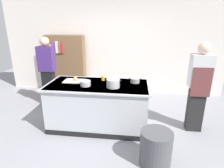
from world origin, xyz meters
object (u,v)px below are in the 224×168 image
at_px(stock_pot, 113,83).
at_px(sauce_pan, 135,80).
at_px(mixing_bowl, 85,83).
at_px(person_guest, 48,70).
at_px(onion, 75,79).
at_px(juice_cup, 103,78).
at_px(trash_bin, 156,148).
at_px(person_chef, 199,86).
at_px(bookshelf, 66,65).

relative_size(stock_pot, sauce_pan, 1.25).
bearing_deg(mixing_bowl, person_guest, 140.94).
bearing_deg(onion, juice_cup, 18.77).
bearing_deg(trash_bin, person_chef, 51.99).
relative_size(sauce_pan, trash_bin, 0.46).
relative_size(stock_pot, mixing_bowl, 1.56).
bearing_deg(bookshelf, mixing_bowl, -60.18).
bearing_deg(trash_bin, mixing_bowl, 146.37).
bearing_deg(person_guest, juice_cup, 68.31).
height_order(juice_cup, person_guest, person_guest).
distance_m(person_chef, bookshelf, 3.62).
bearing_deg(sauce_pan, mixing_bowl, -161.14).
relative_size(onion, trash_bin, 0.16).
xyz_separation_m(mixing_bowl, trash_bin, (1.27, -0.84, -0.68)).
xyz_separation_m(stock_pot, person_guest, (-1.75, 1.01, -0.07)).
relative_size(stock_pot, bookshelf, 0.18).
bearing_deg(stock_pot, bookshelf, 130.06).
height_order(stock_pot, person_chef, person_chef).
xyz_separation_m(sauce_pan, person_guest, (-2.15, 0.68, -0.03)).
relative_size(stock_pot, trash_bin, 0.58).
distance_m(trash_bin, bookshelf, 3.68).
distance_m(onion, sauce_pan, 1.19).
bearing_deg(sauce_pan, trash_bin, -73.35).
bearing_deg(person_chef, bookshelf, 47.94).
distance_m(trash_bin, person_guest, 3.17).
distance_m(stock_pot, sauce_pan, 0.52).
xyz_separation_m(sauce_pan, trash_bin, (0.35, -1.16, -0.68)).
bearing_deg(sauce_pan, stock_pot, -140.11).
bearing_deg(bookshelf, onion, -63.88).
xyz_separation_m(mixing_bowl, person_guest, (-1.23, 1.00, -0.04)).
relative_size(trash_bin, bookshelf, 0.31).
distance_m(sauce_pan, trash_bin, 1.39).
height_order(sauce_pan, juice_cup, juice_cup).
distance_m(onion, person_guest, 1.25).
bearing_deg(trash_bin, bookshelf, 130.60).
distance_m(mixing_bowl, bookshelf, 2.21).
xyz_separation_m(sauce_pan, mixing_bowl, (-0.92, -0.31, 0.00)).
relative_size(mixing_bowl, person_chef, 0.11).
bearing_deg(person_chef, onion, 76.32).
height_order(mixing_bowl, trash_bin, mixing_bowl).
relative_size(stock_pot, person_guest, 0.18).
xyz_separation_m(stock_pot, juice_cup, (-0.26, 0.40, -0.03)).
xyz_separation_m(person_chef, bookshelf, (-3.20, 1.70, -0.06)).
height_order(sauce_pan, person_guest, person_guest).
bearing_deg(juice_cup, stock_pot, -56.93).
bearing_deg(juice_cup, onion, -161.23).
bearing_deg(trash_bin, juice_cup, 129.21).
bearing_deg(person_guest, sauce_pan, 73.03).
bearing_deg(mixing_bowl, bookshelf, 119.82).
bearing_deg(stock_pot, sauce_pan, 39.89).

